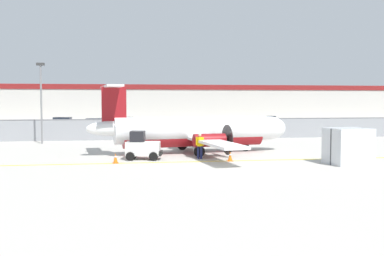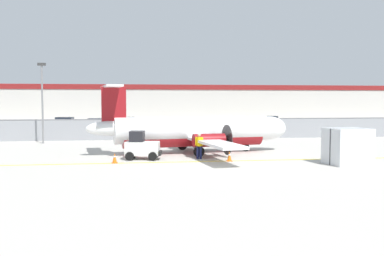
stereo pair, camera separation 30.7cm
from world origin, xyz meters
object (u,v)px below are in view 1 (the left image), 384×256
object	(u,v)px
parked_car_0	(62,123)
parked_car_7	(267,121)
parked_car_6	(265,126)
ground_crew_worker	(200,145)
traffic_cone_near_right	(230,156)
baggage_tug	(142,147)
parked_car_4	(186,124)
traffic_cone_near_left	(115,158)
cargo_container	(348,146)
commuter_airplane	(198,131)
parked_car_3	(150,124)
parked_car_2	(124,123)
parked_car_1	(96,125)
apron_light_pole	(41,96)
parked_car_5	(227,123)

from	to	relation	value
parked_car_0	parked_car_7	distance (m)	28.87
parked_car_6	parked_car_7	distance (m)	10.57
ground_crew_worker	traffic_cone_near_right	bearing A→B (deg)	74.96
baggage_tug	parked_car_4	size ratio (longest dim) A/B	0.57
traffic_cone_near_left	parked_car_0	xyz separation A→B (m)	(-8.07, 32.81, 0.58)
cargo_container	traffic_cone_near_left	size ratio (longest dim) A/B	4.11
ground_crew_worker	cargo_container	world-z (taller)	cargo_container
baggage_tug	parked_car_7	xyz separation A→B (m)	(19.10, 31.49, 0.04)
commuter_airplane	cargo_container	xyz separation A→B (m)	(8.18, -6.88, -0.50)
parked_car_3	baggage_tug	bearing A→B (deg)	85.56
parked_car_2	parked_car_3	distance (m)	5.40
parked_car_0	baggage_tug	bearing A→B (deg)	113.74
parked_car_1	parked_car_7	bearing A→B (deg)	9.10
apron_light_pole	baggage_tug	bearing A→B (deg)	-54.18
traffic_cone_near_right	parked_car_4	distance (m)	29.03
cargo_container	parked_car_6	bearing A→B (deg)	75.87
commuter_airplane	parked_car_7	world-z (taller)	commuter_airplane
ground_crew_worker	parked_car_2	size ratio (longest dim) A/B	0.40
baggage_tug	parked_car_5	xyz separation A→B (m)	(12.02, 26.97, 0.04)
parked_car_2	parked_car_3	bearing A→B (deg)	129.10
baggage_tug	parked_car_3	world-z (taller)	baggage_tug
parked_car_5	parked_car_3	bearing A→B (deg)	1.17
traffic_cone_near_left	traffic_cone_near_right	distance (m)	7.24
traffic_cone_near_left	parked_car_3	world-z (taller)	parked_car_3
cargo_container	baggage_tug	bearing A→B (deg)	155.19
ground_crew_worker	traffic_cone_near_left	bearing A→B (deg)	-55.21
parked_car_5	cargo_container	bearing A→B (deg)	85.69
ground_crew_worker	traffic_cone_near_left	distance (m)	5.66
parked_car_5	parked_car_2	bearing A→B (deg)	-18.34
traffic_cone_near_right	parked_car_5	xyz separation A→B (m)	(6.48, 28.60, 0.58)
parked_car_2	parked_car_4	xyz separation A→B (m)	(8.07, -2.82, 0.00)
parked_car_6	ground_crew_worker	bearing A→B (deg)	-112.76
commuter_airplane	baggage_tug	size ratio (longest dim) A/B	6.45
commuter_airplane	traffic_cone_near_left	xyz separation A→B (m)	(-5.87, -4.44, -1.29)
parked_car_1	parked_car_6	xyz separation A→B (m)	(20.38, -5.08, 0.00)
commuter_airplane	parked_car_2	size ratio (longest dim) A/B	3.77
baggage_tug	parked_car_5	bearing A→B (deg)	76.23
parked_car_1	parked_car_2	world-z (taller)	same
apron_light_pole	traffic_cone_near_right	bearing A→B (deg)	-43.79
parked_car_0	cargo_container	bearing A→B (deg)	128.52
parked_car_3	apron_light_pole	size ratio (longest dim) A/B	0.58
parked_car_2	parked_car_6	world-z (taller)	same
parked_car_2	traffic_cone_near_left	bearing A→B (deg)	91.71
traffic_cone_near_left	parked_car_3	xyz separation A→B (m)	(3.47, 27.37, 0.58)
parked_car_2	parked_car_3	size ratio (longest dim) A/B	1.01
baggage_tug	parked_car_0	size ratio (longest dim) A/B	0.57
commuter_airplane	traffic_cone_near_right	bearing A→B (deg)	-81.72
parked_car_2	parked_car_4	distance (m)	8.55
parked_car_2	parked_car_7	world-z (taller)	same
cargo_container	parked_car_4	world-z (taller)	cargo_container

